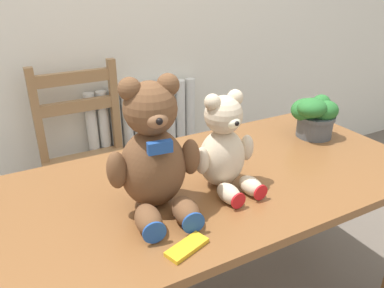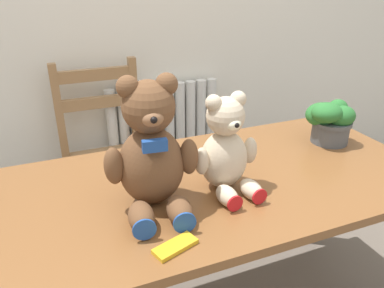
% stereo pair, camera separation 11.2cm
% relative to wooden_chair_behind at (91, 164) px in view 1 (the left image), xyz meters
% --- Properties ---
extents(radiator, '(0.67, 0.10, 0.76)m').
position_rel_wooden_chair_behind_xyz_m(radiator, '(0.38, 0.20, -0.11)').
color(radiator, silver).
rests_on(radiator, ground_plane).
extents(dining_table, '(1.48, 0.72, 0.70)m').
position_rel_wooden_chair_behind_xyz_m(dining_table, '(0.26, -0.78, 0.15)').
color(dining_table, brown).
rests_on(dining_table, ground_plane).
extents(wooden_chair_behind, '(0.43, 0.46, 0.94)m').
position_rel_wooden_chair_behind_xyz_m(wooden_chair_behind, '(0.00, 0.00, 0.00)').
color(wooden_chair_behind, '#997047').
rests_on(wooden_chair_behind, ground_plane).
extents(teddy_bear_left, '(0.28, 0.29, 0.40)m').
position_rel_wooden_chair_behind_xyz_m(teddy_bear_left, '(0.01, -0.83, 0.42)').
color(teddy_bear_left, brown).
rests_on(teddy_bear_left, dining_table).
extents(teddy_bear_right, '(0.22, 0.22, 0.32)m').
position_rel_wooden_chair_behind_xyz_m(teddy_bear_right, '(0.25, -0.83, 0.38)').
color(teddy_bear_right, beige).
rests_on(teddy_bear_right, dining_table).
extents(potted_plant, '(0.19, 0.16, 0.18)m').
position_rel_wooden_chair_behind_xyz_m(potted_plant, '(0.80, -0.67, 0.35)').
color(potted_plant, '#4C5156').
rests_on(potted_plant, dining_table).
extents(chocolate_bar, '(0.13, 0.08, 0.01)m').
position_rel_wooden_chair_behind_xyz_m(chocolate_bar, '(0.00, -1.05, 0.25)').
color(chocolate_bar, gold).
rests_on(chocolate_bar, dining_table).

